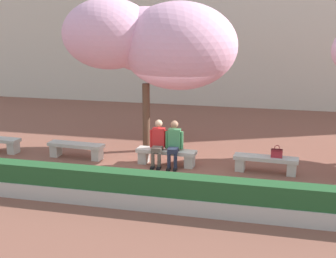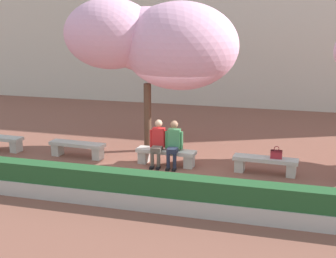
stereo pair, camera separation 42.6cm
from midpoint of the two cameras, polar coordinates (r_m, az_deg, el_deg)
name	(u,v)px [view 1 (the left image)]	position (r m, az deg, el deg)	size (l,w,h in m)	color
ground_plane	(166,165)	(13.29, -1.13, -4.39)	(100.00, 100.00, 0.00)	brown
stone_bench_near_west	(76,148)	(14.15, -11.98, -2.30)	(1.72, 0.50, 0.45)	#BCB7AD
stone_bench_center	(166,155)	(13.20, -1.14, -3.16)	(1.72, 0.50, 0.45)	#BCB7AD
stone_bench_near_east	(266,162)	(12.79, 10.90, -3.97)	(1.72, 0.50, 0.45)	#BCB7AD
person_seated_left	(158,141)	(13.10, -2.14, -1.48)	(0.51, 0.70, 1.29)	black
person_seated_right	(174,142)	(12.98, -0.21, -1.61)	(0.51, 0.70, 1.29)	black
handbag	(277,153)	(12.70, 12.18, -2.84)	(0.30, 0.15, 0.34)	#A3232D
cherry_tree_main	(152,41)	(13.98, -2.80, 10.62)	(5.17, 3.13, 4.64)	#513828
planter_hedge_foreground	(132,190)	(10.43, -5.54, -7.37)	(15.80, 0.50, 0.80)	#BCB7AD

